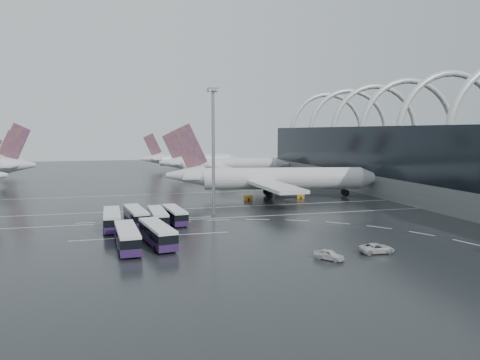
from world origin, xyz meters
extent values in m
plane|color=black|center=(0.00, 0.00, 0.00)|extent=(420.00, 420.00, 0.00)
cube|color=slate|center=(62.00, 20.00, 3.00)|extent=(42.00, 160.00, 6.00)
cube|color=black|center=(62.00, 20.00, 13.00)|extent=(42.00, 160.00, 14.00)
torus|color=silver|center=(58.00, 9.00, 18.00)|extent=(33.80, 1.80, 33.80)
torus|color=silver|center=(58.00, 28.00, 18.00)|extent=(33.80, 1.80, 33.80)
torus|color=silver|center=(58.00, 47.00, 18.00)|extent=(33.80, 1.80, 33.80)
torus|color=silver|center=(58.00, 66.00, 18.00)|extent=(33.80, 1.80, 33.80)
torus|color=silver|center=(58.00, 85.00, 18.00)|extent=(33.80, 1.80, 33.80)
cube|color=silver|center=(0.00, -2.00, 0.01)|extent=(120.00, 0.25, 0.01)
cube|color=silver|center=(0.00, 12.00, 0.01)|extent=(120.00, 0.25, 0.01)
cube|color=silver|center=(0.00, 40.00, 0.01)|extent=(120.00, 0.25, 0.01)
cube|color=silver|center=(-24.00, -16.00, 0.01)|extent=(28.00, 0.25, 0.01)
cube|color=silver|center=(-24.00, 0.00, 0.01)|extent=(28.00, 0.25, 0.01)
cylinder|color=silver|center=(15.74, 24.28, 5.39)|extent=(44.49, 14.57, 6.13)
cone|color=silver|center=(40.50, 19.39, 5.39)|extent=(7.41, 7.24, 6.13)
cone|color=silver|center=(-11.10, 29.58, 6.45)|extent=(11.56, 8.06, 6.13)
cube|color=#471B72|center=(-10.06, 29.38, 14.27)|extent=(10.11, 2.60, 12.99)
cube|color=silver|center=(-9.02, 29.17, 6.45)|extent=(8.35, 19.59, 0.53)
cube|color=silver|center=(9.03, 12.14, 4.76)|extent=(7.78, 26.53, 0.85)
cube|color=silver|center=(14.15, 38.06, 4.76)|extent=(17.20, 27.20, 0.85)
cylinder|color=slate|center=(12.86, 15.15, 2.85)|extent=(6.40, 4.65, 3.59)
cylinder|color=slate|center=(16.55, 33.82, 2.85)|extent=(6.40, 4.65, 3.59)
cube|color=black|center=(11.59, 25.10, 1.16)|extent=(13.75, 9.10, 2.33)
cylinder|color=silver|center=(16.02, 88.53, 4.85)|extent=(38.74, 10.99, 5.52)
cone|color=silver|center=(37.82, 85.35, 4.85)|extent=(6.44, 6.28, 5.52)
cone|color=silver|center=(-7.65, 91.98, 5.80)|extent=(10.20, 6.83, 5.52)
cube|color=#471B72|center=(-6.71, 91.84, 12.84)|extent=(9.15, 1.89, 11.69)
cube|color=silver|center=(-5.77, 91.70, 5.80)|extent=(6.70, 17.55, 0.48)
cube|color=silver|center=(10.54, 77.31, 4.28)|extent=(8.18, 24.15, 0.76)
cube|color=silver|center=(13.97, 100.84, 4.28)|extent=(14.49, 24.61, 0.76)
cylinder|color=slate|center=(13.85, 80.20, 2.57)|extent=(5.64, 3.95, 3.23)
cylinder|color=slate|center=(16.32, 97.13, 2.57)|extent=(5.64, 3.95, 3.23)
cube|color=black|center=(12.26, 89.08, 1.05)|extent=(12.17, 7.67, 2.09)
cylinder|color=silver|center=(8.55, 129.10, 4.58)|extent=(35.32, 9.36, 5.21)
cone|color=silver|center=(28.57, 131.52, 4.58)|extent=(5.98, 5.82, 5.21)
cone|color=silver|center=(-13.26, 126.48, 5.48)|extent=(9.55, 6.25, 5.21)
cube|color=#471B72|center=(-12.37, 126.58, 12.13)|extent=(8.66, 1.57, 11.05)
cube|color=silver|center=(-11.48, 126.69, 5.48)|extent=(5.95, 16.55, 0.45)
cube|color=silver|center=(6.32, 117.52, 4.04)|extent=(13.22, 23.30, 0.72)
cube|color=silver|center=(3.63, 139.83, 4.04)|extent=(8.28, 22.94, 0.72)
cylinder|color=slate|center=(8.62, 120.97, 2.43)|extent=(5.27, 3.63, 3.06)
cylinder|color=slate|center=(6.69, 137.03, 2.43)|extent=(5.27, 3.63, 3.06)
cube|color=black|center=(4.98, 128.67, 0.99)|extent=(11.40, 7.00, 1.98)
cone|color=silver|center=(-62.30, 79.99, 6.70)|extent=(11.71, 7.73, 6.37)
cube|color=#471B72|center=(-63.39, 80.13, 14.83)|extent=(10.58, 2.01, 13.50)
cube|color=silver|center=(-64.48, 80.28, 6.70)|extent=(7.44, 20.24, 0.55)
cone|color=silver|center=(-71.90, 118.93, 5.94)|extent=(11.01, 8.38, 5.65)
cube|color=#471B72|center=(-72.82, 118.63, 13.15)|extent=(9.11, 3.45, 11.98)
cube|color=silver|center=(-73.75, 118.33, 5.94)|extent=(9.58, 18.03, 0.49)
cube|color=#291541|center=(-30.71, -7.16, 0.94)|extent=(3.19, 13.64, 1.15)
cube|color=black|center=(-30.71, -7.16, 2.20)|extent=(3.24, 13.37, 1.36)
cube|color=silver|center=(-30.71, -7.16, 3.11)|extent=(3.19, 13.64, 0.47)
cylinder|color=black|center=(-29.20, -11.50, 0.52)|extent=(0.38, 1.05, 1.05)
cylinder|color=black|center=(-32.12, -11.53, 0.52)|extent=(0.38, 1.05, 1.05)
cylinder|color=black|center=(-29.30, -2.79, 0.52)|extent=(0.38, 1.05, 1.05)
cylinder|color=black|center=(-32.21, -2.82, 0.52)|extent=(0.38, 1.05, 1.05)
cube|color=#291541|center=(-26.10, -4.40, 0.92)|extent=(4.66, 13.56, 1.12)
cube|color=black|center=(-26.10, -4.40, 2.15)|extent=(4.68, 13.30, 1.33)
cube|color=silver|center=(-26.10, -4.40, 3.04)|extent=(4.66, 13.56, 0.46)
cylinder|color=black|center=(-24.14, -8.43, 0.51)|extent=(0.49, 1.06, 1.02)
cylinder|color=black|center=(-26.96, -8.80, 0.51)|extent=(0.49, 1.06, 1.02)
cylinder|color=black|center=(-25.23, 0.00, 0.51)|extent=(0.49, 1.06, 1.02)
cylinder|color=black|center=(-28.06, -0.37, 0.51)|extent=(0.49, 1.06, 1.02)
cube|color=#291541|center=(-21.97, -6.46, 0.88)|extent=(3.26, 12.77, 1.07)
cube|color=black|center=(-21.97, -6.46, 2.05)|extent=(3.31, 12.52, 1.27)
cube|color=silver|center=(-21.97, -6.46, 2.90)|extent=(3.26, 12.77, 0.44)
cylinder|color=black|center=(-20.48, -10.47, 0.49)|extent=(0.37, 0.99, 0.98)
cylinder|color=black|center=(-23.19, -10.56, 0.49)|extent=(0.37, 0.99, 0.98)
cylinder|color=black|center=(-20.76, -2.36, 0.49)|extent=(0.37, 0.99, 0.98)
cylinder|color=black|center=(-23.47, -2.45, 0.49)|extent=(0.37, 0.99, 0.98)
cube|color=#291541|center=(-18.40, -4.46, 0.85)|extent=(4.00, 12.49, 1.04)
cube|color=black|center=(-18.40, -4.46, 1.98)|extent=(4.03, 12.26, 1.23)
cube|color=silver|center=(-18.40, -4.46, 2.81)|extent=(4.00, 12.49, 0.42)
cylinder|color=black|center=(-16.68, -8.23, 0.47)|extent=(0.43, 0.97, 0.94)
cylinder|color=black|center=(-19.29, -8.51, 0.47)|extent=(0.43, 0.97, 0.94)
cylinder|color=black|center=(-17.50, -0.42, 0.47)|extent=(0.43, 0.97, 0.94)
cylinder|color=black|center=(-20.11, -0.69, 0.47)|extent=(0.43, 0.97, 0.94)
cube|color=#291541|center=(-28.32, -23.90, 0.96)|extent=(3.88, 14.03, 1.17)
cube|color=black|center=(-28.32, -23.90, 2.24)|extent=(3.93, 13.75, 1.39)
cube|color=silver|center=(-28.32, -23.90, 3.17)|extent=(3.88, 14.03, 0.48)
cylinder|color=black|center=(-26.59, -28.25, 0.53)|extent=(0.43, 1.09, 1.07)
cylinder|color=black|center=(-29.55, -28.42, 0.53)|extent=(0.43, 1.09, 1.07)
cylinder|color=black|center=(-27.09, -19.38, 0.53)|extent=(0.43, 1.09, 1.07)
cylinder|color=black|center=(-30.06, -19.55, 0.53)|extent=(0.43, 1.09, 1.07)
cube|color=#291541|center=(-23.47, -22.45, 0.96)|extent=(5.32, 14.20, 1.17)
cube|color=black|center=(-23.47, -22.45, 2.24)|extent=(5.33, 13.94, 1.39)
cube|color=silver|center=(-23.47, -22.45, 3.18)|extent=(5.32, 14.20, 0.48)
cylinder|color=black|center=(-21.28, -26.59, 0.53)|extent=(0.54, 1.11, 1.07)
cylinder|color=black|center=(-24.21, -27.07, 0.53)|extent=(0.54, 1.11, 1.07)
cylinder|color=black|center=(-22.73, -17.82, 0.53)|extent=(0.54, 1.11, 1.07)
cylinder|color=black|center=(-25.66, -18.31, 0.53)|extent=(0.54, 1.11, 1.07)
imported|color=silver|center=(8.60, -36.53, 0.75)|extent=(5.48, 2.66, 1.50)
imported|color=silver|center=(-0.17, -38.06, 0.76)|extent=(4.10, 4.64, 1.52)
cylinder|color=gray|center=(-8.84, 2.32, 13.68)|extent=(0.68, 0.68, 27.36)
cube|color=gray|center=(-8.84, 2.32, 27.65)|extent=(2.15, 2.15, 0.78)
cube|color=silver|center=(-8.84, 2.32, 27.36)|extent=(1.95, 1.95, 0.39)
cube|color=#B57C18|center=(19.66, 21.24, 0.58)|extent=(2.12, 1.25, 1.16)
cube|color=slate|center=(21.14, 26.43, 0.54)|extent=(1.99, 1.17, 1.08)
cube|color=#B57C18|center=(4.79, 21.79, 0.61)|extent=(2.22, 1.31, 1.21)
cube|color=#B57C18|center=(17.76, 33.50, 0.55)|extent=(2.02, 1.20, 1.10)
camera|label=1|loc=(-29.89, -98.79, 18.66)|focal=35.00mm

